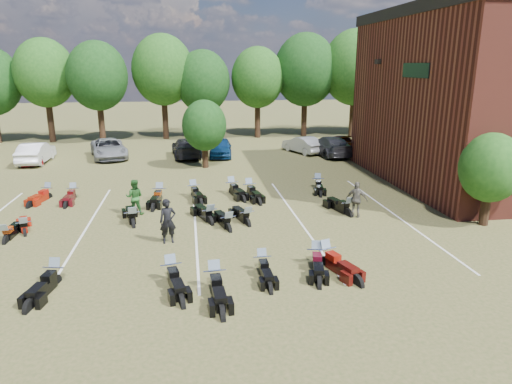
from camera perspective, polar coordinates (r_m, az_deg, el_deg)
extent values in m
plane|color=brown|center=(19.30, 1.57, -6.61)|extent=(160.00, 160.00, 0.00)
imported|color=#9A0E10|center=(38.91, -26.48, 4.14)|extent=(2.95, 4.18, 1.32)
imported|color=silver|center=(38.96, -25.81, 4.45)|extent=(1.71, 4.86, 1.60)
imported|color=gray|center=(38.93, -17.92, 5.19)|extent=(3.85, 6.00, 1.54)
imported|color=black|center=(37.86, -8.70, 5.50)|extent=(2.60, 5.49, 1.54)
imported|color=navy|center=(37.78, -4.45, 5.58)|extent=(2.16, 4.53, 1.50)
imported|color=#A9AAA5|center=(39.46, 5.84, 5.91)|extent=(3.03, 4.55, 1.42)
imported|color=#4F1304|center=(40.48, 11.17, 5.88)|extent=(2.63, 4.99, 1.34)
imported|color=#313136|center=(38.57, 9.19, 5.71)|extent=(2.88, 5.77, 1.61)
imported|color=black|center=(19.56, -10.97, -3.60)|extent=(0.77, 0.57, 1.91)
imported|color=#235A21|center=(23.67, -14.95, -0.60)|extent=(0.93, 0.75, 1.81)
imported|color=#555149|center=(22.96, 12.47, -0.95)|extent=(1.13, 0.91, 1.80)
cube|color=black|center=(32.12, 15.00, 15.46)|extent=(0.30, 0.40, 0.30)
cube|color=black|center=(27.64, 19.31, 14.15)|extent=(0.06, 3.00, 0.80)
cylinder|color=black|center=(48.62, -23.98, 8.07)|extent=(0.58, 0.58, 4.08)
ellipsoid|color=#1E4C19|center=(48.34, -24.55, 13.10)|extent=(6.00, 6.00, 6.90)
cylinder|color=black|center=(47.54, -18.11, 8.50)|extent=(0.57, 0.58, 4.08)
ellipsoid|color=#1E4C19|center=(47.26, -18.56, 13.66)|extent=(6.00, 6.00, 6.90)
cylinder|color=black|center=(46.97, -12.03, 8.84)|extent=(0.57, 0.58, 4.08)
ellipsoid|color=#1E4C19|center=(46.69, -12.33, 14.08)|extent=(6.00, 6.00, 6.90)
cylinder|color=black|center=(46.94, -5.85, 9.09)|extent=(0.58, 0.58, 4.08)
ellipsoid|color=#1E4C19|center=(46.65, -6.00, 14.34)|extent=(6.00, 6.00, 6.90)
cylinder|color=black|center=(47.43, 0.27, 9.24)|extent=(0.57, 0.58, 4.08)
ellipsoid|color=#1E4C19|center=(47.15, 0.28, 14.43)|extent=(6.00, 6.00, 6.90)
cylinder|color=black|center=(48.43, 6.20, 9.28)|extent=(0.57, 0.58, 4.08)
ellipsoid|color=#1E4C19|center=(48.16, 6.36, 14.37)|extent=(6.00, 6.00, 6.90)
cylinder|color=black|center=(49.92, 11.84, 9.23)|extent=(0.57, 0.58, 4.08)
ellipsoid|color=#1E4C19|center=(49.66, 12.12, 14.16)|extent=(6.00, 6.00, 6.90)
cylinder|color=black|center=(51.85, 17.10, 9.11)|extent=(0.58, 0.58, 4.08)
ellipsoid|color=#1E4C19|center=(51.60, 17.49, 13.84)|extent=(6.00, 6.00, 6.90)
cylinder|color=black|center=(54.18, 21.95, 8.93)|extent=(0.58, 0.58, 4.08)
ellipsoid|color=#1E4C19|center=(53.93, 22.42, 13.45)|extent=(6.00, 6.00, 6.90)
cylinder|color=black|center=(23.94, 26.73, -1.72)|extent=(0.24, 0.24, 1.71)
sphere|color=#1E4C19|center=(23.50, 27.29, 2.72)|extent=(2.80, 2.80, 2.80)
cylinder|color=black|center=(33.71, -6.37, 4.66)|extent=(0.24, 0.24, 1.90)
sphere|color=#1E4C19|center=(33.38, -6.49, 8.28)|extent=(3.20, 3.20, 3.20)
cube|color=silver|center=(22.38, -20.54, -4.45)|extent=(0.10, 14.00, 0.01)
cube|color=silver|center=(21.84, -7.60, -4.03)|extent=(0.10, 14.00, 0.01)
cube|color=silver|center=(22.44, 5.28, -3.42)|extent=(0.10, 14.00, 0.01)
cube|color=silver|center=(24.08, 16.94, -2.72)|extent=(0.10, 14.00, 0.01)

